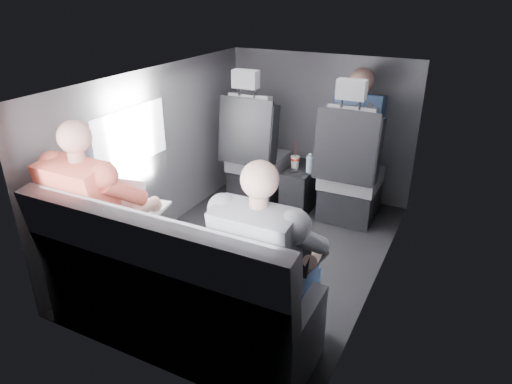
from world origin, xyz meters
The scene contains 19 objects.
floor centered at (0.00, 0.00, 0.00)m, with size 2.60×2.60×0.00m, color black.
ceiling centered at (0.00, 0.00, 1.35)m, with size 2.60×2.60×0.00m, color #B2B2AD.
panel_left centered at (-0.90, 0.00, 0.68)m, with size 0.02×2.60×1.35m, color #56565B.
panel_right centered at (0.90, 0.00, 0.68)m, with size 0.02×2.60×1.35m, color #56565B.
panel_front centered at (0.00, 1.30, 0.68)m, with size 1.80×0.02×1.35m, color #56565B.
panel_back centered at (0.00, -1.30, 0.68)m, with size 1.80×0.02×1.35m, color #56565B.
side_window centered at (-0.88, -0.30, 0.90)m, with size 0.02×0.75×0.42m, color white.
seatbelt centered at (0.45, 0.67, 0.80)m, with size 0.05×0.01×0.65m, color black.
front_seat_left centered at (-0.45, 0.84, 0.40)m, with size 0.52×0.58×1.26m.
front_seat_right centered at (0.45, 0.84, 0.40)m, with size 0.52×0.58×1.26m.
center_console centered at (0.00, 0.88, 0.20)m, with size 0.24×0.48×0.41m.
rear_bench centered at (0.00, -1.06, 0.31)m, with size 1.60×0.57×0.92m.
soda_cup centered at (-0.05, 0.84, 0.46)m, with size 0.08×0.08×0.25m.
water_bottle centered at (0.10, 0.80, 0.48)m, with size 0.06×0.06×0.17m.
laptop_white centered at (-0.52, -0.76, 0.64)m, with size 0.39×0.39×0.26m.
laptop_black centered at (0.58, -0.82, 0.63)m, with size 0.36×0.34×0.24m.
passenger_rear_left centered at (-0.58, -0.97, 0.64)m, with size 0.52×0.64×1.26m.
passenger_rear_right centered at (0.54, -0.97, 0.63)m, with size 0.50×0.62×1.21m.
passenger_front_right centered at (0.41, 1.10, 0.76)m, with size 0.41×0.41×0.85m.
Camera 1 is at (1.35, -2.73, 1.91)m, focal length 32.00 mm.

